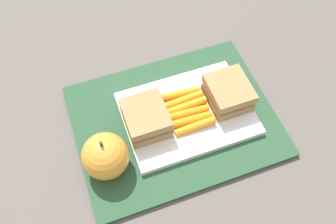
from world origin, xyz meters
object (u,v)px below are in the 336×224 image
at_px(food_tray, 187,114).
at_px(apple, 105,156).
at_px(carrot_sticks_bundle, 188,110).
at_px(sandwich_half_left, 228,93).
at_px(sandwich_half_right, 146,118).

bearing_deg(food_tray, apple, 16.50).
distance_m(food_tray, carrot_sticks_bundle, 0.01).
bearing_deg(apple, carrot_sticks_bundle, -163.37).
height_order(food_tray, sandwich_half_left, sandwich_half_left).
bearing_deg(apple, sandwich_half_left, -168.70).
bearing_deg(apple, sandwich_half_right, -150.21).
bearing_deg(carrot_sticks_bundle, sandwich_half_left, 179.69).
xyz_separation_m(food_tray, apple, (0.16, 0.05, 0.03)).
relative_size(food_tray, sandwich_half_left, 2.88).
bearing_deg(sandwich_half_left, carrot_sticks_bundle, -0.31).
distance_m(sandwich_half_left, apple, 0.24).
relative_size(sandwich_half_left, apple, 0.90).
bearing_deg(sandwich_half_left, apple, 11.30).
bearing_deg(food_tray, sandwich_half_right, 0.00).
bearing_deg(carrot_sticks_bundle, food_tray, 72.44).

